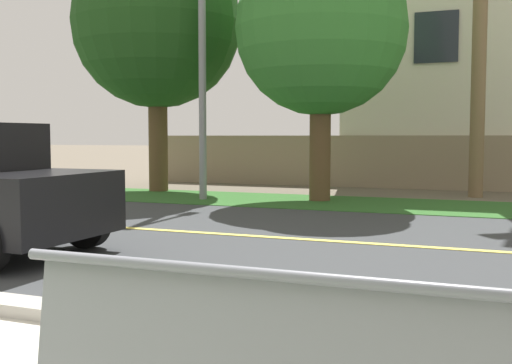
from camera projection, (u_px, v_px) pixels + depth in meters
The scene contains 9 objects.
ground_plane at pixel (369, 227), 9.49m from camera, with size 140.00×140.00×0.00m, color #665B4C.
curb_edge at pixel (203, 331), 4.26m from camera, with size 44.00×0.30×0.11m, color #ADA89E.
street_asphalt at pixel (346, 242), 8.10m from camera, with size 52.00×8.00×0.01m, color #383A3D.
road_centre_line at pixel (346, 242), 8.10m from camera, with size 48.00×0.14×0.01m, color #E0CC4C.
far_verge_grass at pixel (401, 205), 12.38m from camera, with size 48.00×2.80×0.02m, color #2D6026.
streetlamp at pixel (206, 13), 13.45m from camera, with size 0.24×2.10×7.07m.
shade_tree_far_left at pixel (160, 10), 15.18m from camera, with size 4.15×4.15×6.85m.
shade_tree_left at pixel (325, 16), 12.92m from camera, with size 3.63×3.63×5.98m.
garden_wall at pixel (373, 162), 16.77m from camera, with size 13.00×0.36×1.40m, color gray.
Camera 1 is at (1.89, -1.39, 1.39)m, focal length 43.70 mm.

